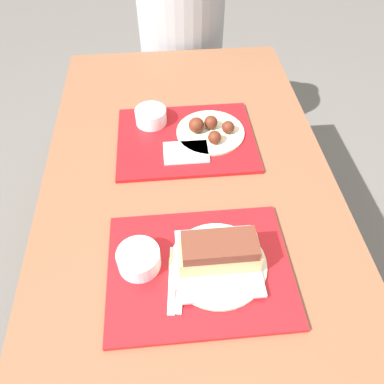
{
  "coord_description": "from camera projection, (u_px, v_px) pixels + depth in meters",
  "views": [
    {
      "loc": [
        -0.06,
        -0.64,
        1.53
      ],
      "look_at": [
        0.0,
        0.01,
        0.78
      ],
      "focal_mm": 35.0,
      "sensor_mm": 36.0,
      "label": 1
    }
  ],
  "objects": [
    {
      "name": "ground_plane",
      "position": [
        192.0,
        315.0,
        1.58
      ],
      "size": [
        12.0,
        12.0,
        0.0
      ],
      "primitive_type": "plane",
      "color": "#605B56"
    },
    {
      "name": "picnic_table",
      "position": [
        192.0,
        225.0,
        1.09
      ],
      "size": [
        0.84,
        1.67,
        0.74
      ],
      "color": "brown",
      "rests_on": "ground_plane"
    },
    {
      "name": "picnic_bench_far",
      "position": [
        174.0,
        94.0,
        1.98
      ],
      "size": [
        0.8,
        0.28,
        0.45
      ],
      "color": "brown",
      "rests_on": "ground_plane"
    },
    {
      "name": "tray_near",
      "position": [
        199.0,
        269.0,
        0.88
      ],
      "size": [
        0.43,
        0.33,
        0.01
      ],
      "color": "#B21419",
      "rests_on": "picnic_table"
    },
    {
      "name": "tray_far",
      "position": [
        186.0,
        139.0,
        1.19
      ],
      "size": [
        0.43,
        0.33,
        0.01
      ],
      "color": "#B21419",
      "rests_on": "picnic_table"
    },
    {
      "name": "bowl_coleslaw_near",
      "position": [
        139.0,
        258.0,
        0.86
      ],
      "size": [
        0.1,
        0.1,
        0.05
      ],
      "color": "silver",
      "rests_on": "tray_near"
    },
    {
      "name": "brisket_sandwich_plate",
      "position": [
        218.0,
        257.0,
        0.86
      ],
      "size": [
        0.23,
        0.23,
        0.1
      ],
      "color": "beige",
      "rests_on": "tray_near"
    },
    {
      "name": "plastic_fork_near",
      "position": [
        172.0,
        279.0,
        0.85
      ],
      "size": [
        0.03,
        0.17,
        0.0
      ],
      "color": "white",
      "rests_on": "tray_near"
    },
    {
      "name": "plastic_knife_near",
      "position": [
        182.0,
        278.0,
        0.86
      ],
      "size": [
        0.05,
        0.17,
        0.0
      ],
      "color": "white",
      "rests_on": "tray_near"
    },
    {
      "name": "condiment_packet",
      "position": [
        202.0,
        240.0,
        0.92
      ],
      "size": [
        0.04,
        0.03,
        0.01
      ],
      "color": "teal",
      "rests_on": "tray_near"
    },
    {
      "name": "bowl_coleslaw_far",
      "position": [
        151.0,
        115.0,
        1.21
      ],
      "size": [
        0.1,
        0.1,
        0.05
      ],
      "color": "silver",
      "rests_on": "tray_far"
    },
    {
      "name": "wings_plate_far",
      "position": [
        210.0,
        130.0,
        1.18
      ],
      "size": [
        0.22,
        0.22,
        0.06
      ],
      "color": "beige",
      "rests_on": "tray_far"
    },
    {
      "name": "napkin_far",
      "position": [
        187.0,
        152.0,
        1.13
      ],
      "size": [
        0.14,
        0.09,
        0.01
      ],
      "color": "white",
      "rests_on": "tray_far"
    },
    {
      "name": "person_seated_across",
      "position": [
        181.0,
        25.0,
        1.71
      ],
      "size": [
        0.39,
        0.39,
        0.72
      ],
      "color": "#9E9EA3",
      "rests_on": "picnic_bench_far"
    }
  ]
}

